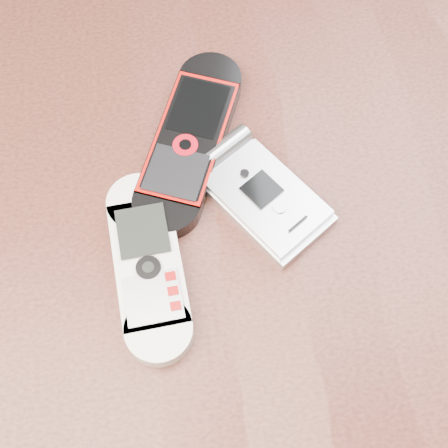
# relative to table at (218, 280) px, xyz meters

# --- Properties ---
(ground) EXTENTS (4.00, 4.00, 0.00)m
(ground) POSITION_rel_table_xyz_m (0.00, 0.00, -0.64)
(ground) COLOR #472B19
(ground) RESTS_ON ground
(table) EXTENTS (1.20, 0.80, 0.75)m
(table) POSITION_rel_table_xyz_m (0.00, 0.00, 0.00)
(table) COLOR black
(table) RESTS_ON ground
(nokia_white) EXTENTS (0.06, 0.15, 0.02)m
(nokia_white) POSITION_rel_table_xyz_m (-0.05, -0.02, 0.11)
(nokia_white) COLOR white
(nokia_white) RESTS_ON table
(nokia_black_red) EXTENTS (0.11, 0.17, 0.02)m
(nokia_black_red) POSITION_rel_table_xyz_m (-0.01, 0.08, 0.11)
(nokia_black_red) COLOR black
(nokia_black_red) RESTS_ON table
(motorola_razr) EXTENTS (0.11, 0.12, 0.02)m
(motorola_razr) POSITION_rel_table_xyz_m (0.04, 0.02, 0.11)
(motorola_razr) COLOR silver
(motorola_razr) RESTS_ON table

